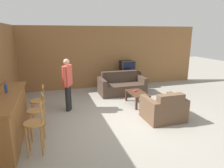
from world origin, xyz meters
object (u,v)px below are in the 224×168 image
(bar_chair_near, at_px, (35,127))
(armchair_near, at_px, (164,110))
(couch_far, at_px, (122,86))
(bottle, at_px, (6,88))
(bar_chair_mid, at_px, (37,114))
(bar_chair_far, at_px, (38,104))
(tv_unit, at_px, (127,79))
(tv, at_px, (127,67))
(book_on_table, at_px, (135,91))
(coffee_table, at_px, (137,94))
(person_by_window, at_px, (68,82))

(bar_chair_near, bearing_deg, armchair_near, 11.22)
(couch_far, bearing_deg, bottle, -145.39)
(bar_chair_mid, relative_size, couch_far, 0.58)
(bar_chair_far, height_order, tv_unit, bar_chair_far)
(tv, bearing_deg, bar_chair_far, -141.34)
(book_on_table, bearing_deg, bottle, -160.20)
(armchair_near, relative_size, coffee_table, 1.08)
(couch_far, distance_m, coffee_table, 1.33)
(bar_chair_near, height_order, person_by_window, person_by_window)
(bar_chair_mid, relative_size, tv, 1.85)
(bar_chair_near, bearing_deg, couch_far, 48.04)
(bar_chair_near, height_order, book_on_table, bar_chair_near)
(bar_chair_mid, distance_m, couch_far, 3.99)
(bar_chair_near, distance_m, tv, 5.48)
(coffee_table, relative_size, book_on_table, 4.95)
(tv_unit, xyz_separation_m, bottle, (-4.12, -3.33, 0.85))
(armchair_near, relative_size, tv, 1.86)
(bar_chair_mid, relative_size, tv_unit, 0.89)
(book_on_table, relative_size, person_by_window, 0.12)
(bottle, bearing_deg, bar_chair_mid, -18.17)
(book_on_table, xyz_separation_m, person_by_window, (-2.22, -0.04, 0.48))
(bar_chair_near, bearing_deg, bar_chair_mid, 90.01)
(bottle, bearing_deg, person_by_window, 42.10)
(tv_unit, height_order, bottle, bottle)
(tv, xyz_separation_m, book_on_table, (-0.49, -2.02, -0.48))
(bar_chair_near, xyz_separation_m, bottle, (-0.59, 0.85, 0.62))
(bar_chair_far, xyz_separation_m, tv, (3.53, 2.83, 0.34))
(tv_unit, height_order, person_by_window, person_by_window)
(bar_chair_mid, distance_m, bottle, 0.87)
(coffee_table, bearing_deg, tv_unit, 77.58)
(armchair_near, relative_size, person_by_window, 0.65)
(bar_chair_far, height_order, armchair_near, bar_chair_far)
(couch_far, bearing_deg, bar_chair_far, -146.63)
(bar_chair_near, distance_m, coffee_table, 3.64)
(tv_unit, xyz_separation_m, tv, (0.00, -0.00, 0.58))
(coffee_table, bearing_deg, book_on_table, 92.02)
(person_by_window, bearing_deg, tv, 37.13)
(armchair_near, bearing_deg, person_by_window, 148.74)
(bar_chair_near, bearing_deg, coffee_table, 32.98)
(bar_chair_mid, bearing_deg, armchair_near, -0.22)
(bar_chair_near, height_order, couch_far, bar_chair_near)
(coffee_table, height_order, person_by_window, person_by_window)
(tv_unit, distance_m, book_on_table, 2.08)
(bar_chair_near, relative_size, armchair_near, 0.99)
(bar_chair_mid, bearing_deg, tv, 44.87)
(person_by_window, bearing_deg, armchair_near, -31.26)
(bar_chair_mid, xyz_separation_m, coffee_table, (3.05, 1.32, -0.22))
(armchair_near, xyz_separation_m, tv_unit, (0.28, 3.53, 0.03))
(armchair_near, distance_m, person_by_window, 2.90)
(bar_chair_near, distance_m, person_by_window, 2.30)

